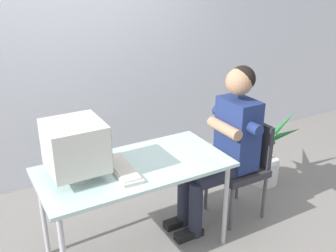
% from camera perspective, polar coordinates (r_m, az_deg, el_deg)
% --- Properties ---
extents(ground_plane, '(12.00, 12.00, 0.00)m').
position_cam_1_polar(ground_plane, '(3.18, -4.53, -17.57)').
color(ground_plane, gray).
extents(wall_back, '(8.00, 0.10, 3.00)m').
position_cam_1_polar(wall_back, '(3.90, -10.24, 14.04)').
color(wall_back, silver).
rests_on(wall_back, ground_plane).
extents(desk, '(1.37, 0.68, 0.73)m').
position_cam_1_polar(desk, '(2.80, -4.95, -6.94)').
color(desk, '#B7B7BC').
rests_on(desk, ground_plane).
extents(crt_monitor, '(0.38, 0.38, 0.39)m').
position_cam_1_polar(crt_monitor, '(2.59, -13.53, -2.94)').
color(crt_monitor, silver).
rests_on(crt_monitor, desk).
extents(keyboard, '(0.17, 0.48, 0.03)m').
position_cam_1_polar(keyboard, '(2.71, -6.79, -6.26)').
color(keyboard, silver).
rests_on(keyboard, desk).
extents(office_chair, '(0.42, 0.42, 0.85)m').
position_cam_1_polar(office_chair, '(3.38, 10.96, -5.32)').
color(office_chair, '#4C4C51').
rests_on(office_chair, ground_plane).
extents(person_seated, '(0.74, 0.55, 1.35)m').
position_cam_1_polar(person_seated, '(3.16, 8.61, -2.23)').
color(person_seated, navy).
rests_on(person_seated, ground_plane).
extents(potted_plant, '(0.64, 0.68, 0.77)m').
position_cam_1_polar(potted_plant, '(3.99, 14.32, -4.24)').
color(potted_plant, silver).
rests_on(potted_plant, ground_plane).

